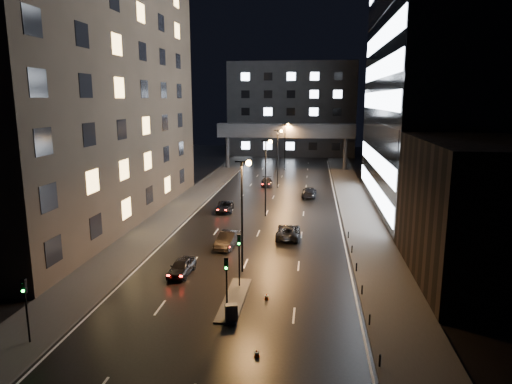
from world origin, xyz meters
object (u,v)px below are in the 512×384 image
(car_toward_a, at_px, (288,231))
(car_toward_b, at_px, (309,192))
(car_away_b, at_px, (228,240))
(utility_cabinet, at_px, (231,312))
(car_away_d, at_px, (267,182))
(car_away_c, at_px, (225,207))
(car_away_a, at_px, (182,267))

(car_toward_a, distance_m, car_toward_b, 22.32)
(car_away_b, bearing_deg, utility_cabinet, -72.19)
(car_away_d, bearing_deg, car_away_c, -105.97)
(car_away_b, relative_size, utility_cabinet, 4.11)
(car_away_d, distance_m, car_toward_a, 30.98)
(car_away_c, relative_size, utility_cabinet, 4.07)
(car_away_c, xyz_separation_m, utility_cabinet, (6.58, -31.44, 0.07))
(car_away_a, bearing_deg, car_away_c, 94.76)
(car_toward_a, bearing_deg, car_toward_b, -94.81)
(car_away_a, height_order, car_away_c, car_away_a)
(car_toward_b, xyz_separation_m, utility_cabinet, (-4.93, -42.53, -0.03))
(car_away_a, distance_m, car_away_d, 42.77)
(car_away_b, xyz_separation_m, car_toward_b, (8.24, 26.28, -0.03))
(car_away_c, distance_m, utility_cabinet, 32.12)
(car_away_a, relative_size, car_away_b, 0.87)
(utility_cabinet, bearing_deg, car_toward_a, 63.81)
(car_away_c, bearing_deg, car_toward_b, 38.77)
(car_away_d, xyz_separation_m, utility_cabinet, (2.68, -50.80, 0.03))
(car_away_a, bearing_deg, utility_cabinet, -50.84)
(car_away_b, bearing_deg, car_away_a, -101.56)
(car_away_d, distance_m, car_toward_b, 11.24)
(car_toward_a, bearing_deg, car_away_c, -49.18)
(car_away_b, distance_m, car_toward_a, 7.37)
(car_away_b, xyz_separation_m, car_away_c, (-3.27, 15.19, -0.13))
(car_away_c, bearing_deg, car_toward_a, -54.93)
(car_away_a, distance_m, car_away_c, 23.30)
(car_away_b, height_order, car_toward_b, car_away_b)
(car_away_a, height_order, utility_cabinet, car_away_a)
(car_toward_b, bearing_deg, car_away_c, 46.66)
(car_away_a, xyz_separation_m, car_toward_b, (10.85, 34.38, 0.05))
(car_away_a, relative_size, car_away_d, 0.87)
(utility_cabinet, bearing_deg, car_away_c, 83.57)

